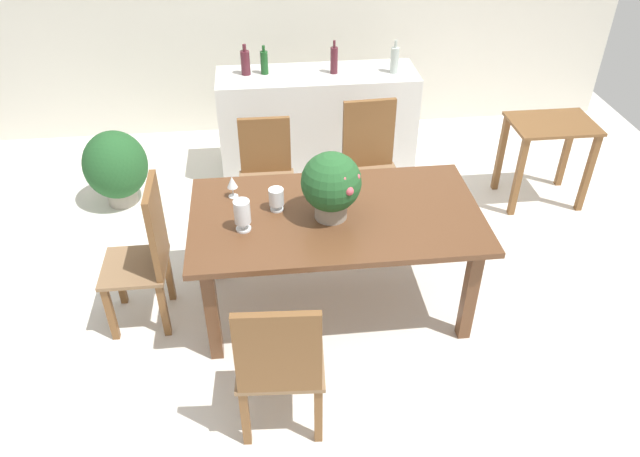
{
  "coord_description": "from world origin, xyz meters",
  "views": [
    {
      "loc": [
        -0.44,
        -3.32,
        2.93
      ],
      "look_at": [
        -0.09,
        -0.14,
        0.6
      ],
      "focal_mm": 34.19,
      "sensor_mm": 36.0,
      "label": 1
    }
  ],
  "objects_px": {
    "crystal_vase_left": "(276,198)",
    "chair_far_right": "(370,160)",
    "chair_head_end": "(147,251)",
    "crystal_vase_center_near": "(242,213)",
    "wine_bottle_dark": "(395,60)",
    "flower_centerpiece": "(331,184)",
    "kitchen_counter": "(317,124)",
    "side_table": "(548,142)",
    "chair_far_left": "(266,172)",
    "wine_bottle_tall": "(334,60)",
    "wine_glass": "(232,183)",
    "dining_table": "(336,225)",
    "chair_near_left": "(280,363)",
    "wine_bottle_amber": "(264,62)",
    "potted_plant_floor": "(116,167)",
    "wine_bottle_green": "(245,62)"
  },
  "relations": [
    {
      "from": "chair_far_left",
      "to": "crystal_vase_center_near",
      "type": "relative_size",
      "value": 4.48
    },
    {
      "from": "kitchen_counter",
      "to": "side_table",
      "type": "height_order",
      "value": "kitchen_counter"
    },
    {
      "from": "crystal_vase_center_near",
      "to": "wine_bottle_amber",
      "type": "xyz_separation_m",
      "value": [
        0.21,
        1.99,
        0.16
      ]
    },
    {
      "from": "chair_far_right",
      "to": "potted_plant_floor",
      "type": "xyz_separation_m",
      "value": [
        -2.07,
        0.47,
        -0.2
      ]
    },
    {
      "from": "chair_far_left",
      "to": "wine_bottle_dark",
      "type": "height_order",
      "value": "wine_bottle_dark"
    },
    {
      "from": "chair_head_end",
      "to": "crystal_vase_center_near",
      "type": "xyz_separation_m",
      "value": [
        0.62,
        -0.11,
        0.32
      ]
    },
    {
      "from": "flower_centerpiece",
      "to": "kitchen_counter",
      "type": "bearing_deg",
      "value": 86.5
    },
    {
      "from": "crystal_vase_left",
      "to": "chair_far_right",
      "type": "bearing_deg",
      "value": 49.84
    },
    {
      "from": "wine_bottle_green",
      "to": "potted_plant_floor",
      "type": "distance_m",
      "value": 1.39
    },
    {
      "from": "crystal_vase_left",
      "to": "side_table",
      "type": "xyz_separation_m",
      "value": [
        2.29,
        1.05,
        -0.3
      ]
    },
    {
      "from": "chair_near_left",
      "to": "wine_bottle_amber",
      "type": "height_order",
      "value": "wine_bottle_amber"
    },
    {
      "from": "wine_bottle_dark",
      "to": "dining_table",
      "type": "bearing_deg",
      "value": -112.29
    },
    {
      "from": "chair_far_left",
      "to": "wine_glass",
      "type": "bearing_deg",
      "value": -106.91
    },
    {
      "from": "chair_far_right",
      "to": "wine_bottle_tall",
      "type": "bearing_deg",
      "value": 99.35
    },
    {
      "from": "dining_table",
      "to": "kitchen_counter",
      "type": "bearing_deg",
      "value": 87.6
    },
    {
      "from": "dining_table",
      "to": "chair_head_end",
      "type": "relative_size",
      "value": 1.76
    },
    {
      "from": "wine_glass",
      "to": "wine_bottle_green",
      "type": "relative_size",
      "value": 0.58
    },
    {
      "from": "chair_far_left",
      "to": "potted_plant_floor",
      "type": "distance_m",
      "value": 1.35
    },
    {
      "from": "wine_glass",
      "to": "wine_bottle_dark",
      "type": "bearing_deg",
      "value": 47.96
    },
    {
      "from": "chair_far_right",
      "to": "crystal_vase_center_near",
      "type": "xyz_separation_m",
      "value": [
        -0.98,
        -1.11,
        0.33
      ]
    },
    {
      "from": "wine_bottle_dark",
      "to": "flower_centerpiece",
      "type": "bearing_deg",
      "value": -112.92
    },
    {
      "from": "crystal_vase_left",
      "to": "wine_bottle_green",
      "type": "bearing_deg",
      "value": 95.02
    },
    {
      "from": "wine_bottle_tall",
      "to": "chair_far_left",
      "type": "bearing_deg",
      "value": -126.84
    },
    {
      "from": "wine_bottle_tall",
      "to": "wine_bottle_amber",
      "type": "height_order",
      "value": "wine_bottle_tall"
    },
    {
      "from": "chair_far_left",
      "to": "crystal_vase_left",
      "type": "relative_size",
      "value": 6.06
    },
    {
      "from": "wine_bottle_amber",
      "to": "potted_plant_floor",
      "type": "distance_m",
      "value": 1.52
    },
    {
      "from": "chair_head_end",
      "to": "flower_centerpiece",
      "type": "bearing_deg",
      "value": 88.54
    },
    {
      "from": "kitchen_counter",
      "to": "flower_centerpiece",
      "type": "bearing_deg",
      "value": -93.5
    },
    {
      "from": "chair_far_right",
      "to": "flower_centerpiece",
      "type": "relative_size",
      "value": 2.33
    },
    {
      "from": "flower_centerpiece",
      "to": "wine_bottle_tall",
      "type": "distance_m",
      "value": 1.88
    },
    {
      "from": "flower_centerpiece",
      "to": "wine_glass",
      "type": "relative_size",
      "value": 2.9
    },
    {
      "from": "wine_glass",
      "to": "side_table",
      "type": "distance_m",
      "value": 2.72
    },
    {
      "from": "chair_far_left",
      "to": "side_table",
      "type": "bearing_deg",
      "value": 4.27
    },
    {
      "from": "chair_head_end",
      "to": "crystal_vase_left",
      "type": "distance_m",
      "value": 0.88
    },
    {
      "from": "chair_far_right",
      "to": "chair_near_left",
      "type": "relative_size",
      "value": 1.04
    },
    {
      "from": "dining_table",
      "to": "side_table",
      "type": "relative_size",
      "value": 2.5
    },
    {
      "from": "crystal_vase_left",
      "to": "wine_bottle_tall",
      "type": "height_order",
      "value": "wine_bottle_tall"
    },
    {
      "from": "dining_table",
      "to": "chair_near_left",
      "type": "relative_size",
      "value": 1.87
    },
    {
      "from": "crystal_vase_left",
      "to": "wine_bottle_tall",
      "type": "xyz_separation_m",
      "value": [
        0.59,
        1.75,
        0.21
      ]
    },
    {
      "from": "chair_far_left",
      "to": "wine_bottle_dark",
      "type": "bearing_deg",
      "value": 35.63
    },
    {
      "from": "chair_head_end",
      "to": "wine_bottle_green",
      "type": "xyz_separation_m",
      "value": [
        0.67,
        1.88,
        0.49
      ]
    },
    {
      "from": "chair_head_end",
      "to": "wine_bottle_dark",
      "type": "xyz_separation_m",
      "value": [
        1.93,
        1.78,
        0.5
      ]
    },
    {
      "from": "flower_centerpiece",
      "to": "wine_bottle_amber",
      "type": "distance_m",
      "value": 1.94
    },
    {
      "from": "wine_bottle_amber",
      "to": "side_table",
      "type": "distance_m",
      "value": 2.46
    },
    {
      "from": "chair_near_left",
      "to": "potted_plant_floor",
      "type": "xyz_separation_m",
      "value": [
        -1.24,
        2.46,
        -0.19
      ]
    },
    {
      "from": "dining_table",
      "to": "chair_head_end",
      "type": "height_order",
      "value": "chair_head_end"
    },
    {
      "from": "chair_near_left",
      "to": "flower_centerpiece",
      "type": "relative_size",
      "value": 2.24
    },
    {
      "from": "wine_bottle_dark",
      "to": "wine_bottle_green",
      "type": "bearing_deg",
      "value": 175.47
    },
    {
      "from": "chair_far_left",
      "to": "crystal_vase_center_near",
      "type": "xyz_separation_m",
      "value": [
        -0.17,
        -1.1,
        0.37
      ]
    },
    {
      "from": "wine_bottle_dark",
      "to": "wine_bottle_tall",
      "type": "relative_size",
      "value": 0.99
    }
  ]
}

